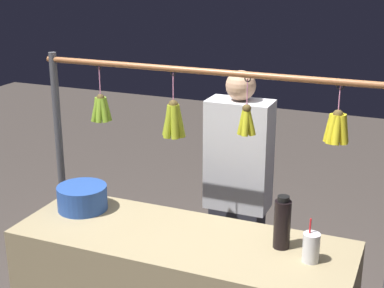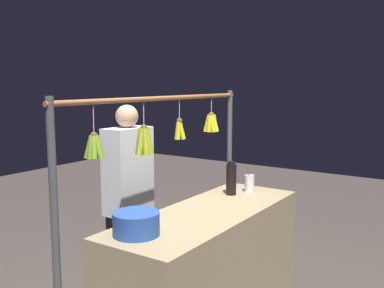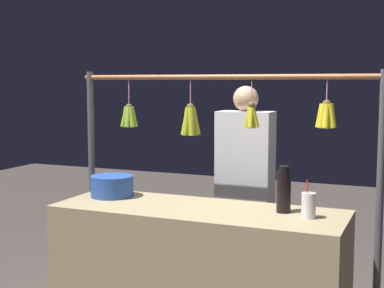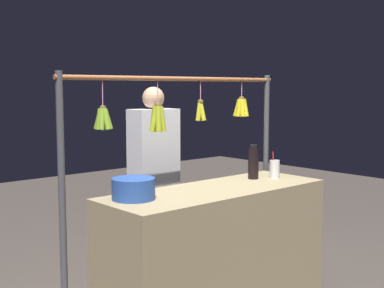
{
  "view_description": "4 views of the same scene",
  "coord_description": "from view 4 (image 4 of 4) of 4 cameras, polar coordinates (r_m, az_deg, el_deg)",
  "views": [
    {
      "loc": [
        -1.02,
        2.29,
        2.19
      ],
      "look_at": [
        -0.06,
        0.0,
        1.38
      ],
      "focal_mm": 53.64,
      "sensor_mm": 36.0,
      "label": 1
    },
    {
      "loc": [
        2.44,
        1.51,
        1.75
      ],
      "look_at": [
        0.19,
        0.0,
        1.37
      ],
      "focal_mm": 41.42,
      "sensor_mm": 36.0,
      "label": 2
    },
    {
      "loc": [
        -1.19,
        2.89,
        1.61
      ],
      "look_at": [
        0.04,
        0.0,
        1.26
      ],
      "focal_mm": 52.31,
      "sensor_mm": 36.0,
      "label": 3
    },
    {
      "loc": [
        2.46,
        2.51,
        1.58
      ],
      "look_at": [
        0.22,
        0.0,
        1.22
      ],
      "focal_mm": 49.09,
      "sensor_mm": 36.0,
      "label": 4
    }
  ],
  "objects": [
    {
      "name": "blue_bucket",
      "position": [
        3.24,
        -6.38,
        -4.85
      ],
      "size": [
        0.27,
        0.27,
        0.13
      ],
      "primitive_type": "cylinder",
      "color": "#294FA6",
      "rests_on": "market_counter"
    },
    {
      "name": "display_rack",
      "position": [
        3.81,
        -1.28,
        -0.04
      ],
      "size": [
        1.97,
        0.13,
        1.68
      ],
      "color": "#4C4C51",
      "rests_on": "ground"
    },
    {
      "name": "vendor_person",
      "position": [
        4.18,
        -4.15,
        -4.83
      ],
      "size": [
        0.38,
        0.2,
        1.59
      ],
      "color": "#2D2D38",
      "rests_on": "ground"
    },
    {
      "name": "water_bottle",
      "position": [
        3.95,
        6.69,
        -2.02
      ],
      "size": [
        0.08,
        0.08,
        0.26
      ],
      "color": "black",
      "rests_on": "market_counter"
    },
    {
      "name": "drink_cup",
      "position": [
        4.03,
        8.96,
        -2.69
      ],
      "size": [
        0.08,
        0.08,
        0.2
      ],
      "color": "silver",
      "rests_on": "market_counter"
    },
    {
      "name": "market_counter",
      "position": [
        3.69,
        2.62,
        -11.7
      ],
      "size": [
        1.67,
        0.58,
        0.9
      ],
      "primitive_type": "cube",
      "color": "tan",
      "rests_on": "ground"
    }
  ]
}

